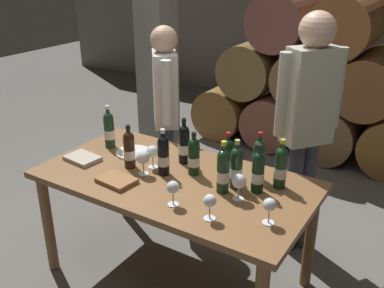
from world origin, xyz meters
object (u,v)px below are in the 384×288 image
(dining_table, at_px, (175,190))
(wine_bottle_0, at_px, (259,160))
(wine_bottle_5, at_px, (227,158))
(serving_plate, at_px, (133,152))
(wine_bottle_9, at_px, (281,167))
(wine_bottle_10, at_px, (223,171))
(wine_glass_3, at_px, (239,182))
(wine_bottle_8, at_px, (258,172))
(wine_glass_0, at_px, (143,158))
(wine_glass_2, at_px, (210,202))
(wine_glass_1, at_px, (270,206))
(wine_bottle_4, at_px, (163,155))
(wine_bottle_3, at_px, (194,156))
(tasting_notebook, at_px, (83,158))
(sommelier_presenting, at_px, (308,115))
(wine_bottle_6, at_px, (184,144))
(wine_bottle_7, at_px, (109,129))
(wine_glass_5, at_px, (152,152))
(taster_seated_left, at_px, (166,105))
(leather_ledger, at_px, (117,180))
(wine_bottle_1, at_px, (236,167))
(wine_glass_4, at_px, (173,188))
(wine_bottle_2, at_px, (129,149))

(dining_table, height_order, wine_bottle_0, wine_bottle_0)
(wine_bottle_5, distance_m, serving_plate, 0.72)
(wine_bottle_5, height_order, wine_bottle_9, wine_bottle_9)
(dining_table, distance_m, wine_bottle_0, 0.55)
(wine_bottle_10, relative_size, wine_glass_3, 2.03)
(wine_bottle_5, distance_m, wine_bottle_8, 0.24)
(wine_glass_0, distance_m, wine_glass_2, 0.64)
(wine_glass_1, bearing_deg, wine_bottle_4, 168.16)
(wine_bottle_3, distance_m, tasting_notebook, 0.77)
(wine_bottle_8, height_order, sommelier_presenting, sommelier_presenting)
(wine_bottle_5, distance_m, wine_bottle_9, 0.32)
(wine_bottle_6, bearing_deg, wine_bottle_9, 1.65)
(wine_bottle_7, distance_m, wine_glass_5, 0.47)
(dining_table, relative_size, wine_bottle_4, 5.63)
(wine_bottle_8, relative_size, taster_seated_left, 0.19)
(wine_bottle_0, relative_size, wine_glass_1, 2.15)
(wine_bottle_4, bearing_deg, wine_bottle_10, -0.22)
(wine_bottle_7, bearing_deg, wine_glass_1, -12.63)
(wine_bottle_0, bearing_deg, wine_bottle_10, -114.40)
(wine_bottle_9, height_order, wine_glass_2, wine_bottle_9)
(wine_bottle_7, height_order, leather_ledger, wine_bottle_7)
(wine_bottle_5, bearing_deg, wine_bottle_0, 21.80)
(taster_seated_left, bearing_deg, wine_bottle_8, -29.58)
(wine_bottle_5, distance_m, leather_ledger, 0.68)
(wine_bottle_0, height_order, wine_glass_0, wine_bottle_0)
(wine_bottle_0, relative_size, wine_bottle_8, 1.05)
(wine_glass_3, distance_m, serving_plate, 0.91)
(leather_ledger, bearing_deg, wine_glass_1, 10.61)
(wine_bottle_7, distance_m, wine_glass_2, 1.15)
(taster_seated_left, bearing_deg, wine_glass_0, -63.76)
(wine_bottle_3, bearing_deg, wine_bottle_1, -2.28)
(wine_bottle_6, relative_size, wine_glass_4, 2.12)
(tasting_notebook, bearing_deg, serving_plate, 56.72)
(wine_glass_1, distance_m, taster_seated_left, 1.54)
(wine_bottle_0, height_order, serving_plate, wine_bottle_0)
(dining_table, bearing_deg, leather_ledger, -136.73)
(wine_bottle_2, distance_m, wine_glass_3, 0.77)
(dining_table, relative_size, wine_glass_3, 10.90)
(wine_bottle_3, bearing_deg, serving_plate, 175.94)
(taster_seated_left, bearing_deg, dining_table, -51.35)
(wine_bottle_5, height_order, wine_glass_4, wine_bottle_5)
(wine_bottle_4, relative_size, wine_bottle_7, 0.98)
(wine_bottle_4, xyz_separation_m, wine_glass_5, (-0.11, 0.04, -0.02))
(dining_table, distance_m, wine_bottle_3, 0.25)
(wine_glass_2, bearing_deg, wine_bottle_0, 86.66)
(wine_glass_1, relative_size, wine_glass_3, 0.93)
(dining_table, distance_m, sommelier_presenting, 1.01)
(wine_bottle_7, bearing_deg, tasting_notebook, -91.33)
(wine_bottle_1, height_order, wine_glass_0, wine_bottle_1)
(wine_bottle_4, relative_size, wine_bottle_10, 0.95)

